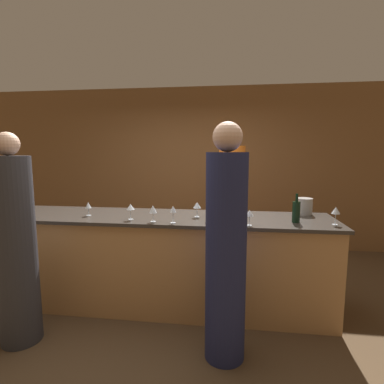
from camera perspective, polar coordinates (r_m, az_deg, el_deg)
The scene contains 16 objects.
ground_plane at distance 3.57m, azimuth -5.03°, elevation -20.53°, with size 14.00×14.00×0.00m, color #4C3823.
back_wall at distance 5.36m, azimuth -0.00°, elevation 4.58°, with size 8.00×0.06×2.80m.
bar_counter at distance 3.37m, azimuth -5.13°, elevation -12.93°, with size 3.54×0.79×1.01m.
bartender at distance 3.89m, azimuth 7.47°, elevation -3.71°, with size 0.33×0.33×1.97m.
guest_0 at distance 3.05m, azimuth -30.60°, elevation -9.11°, with size 0.34×0.34×1.85m.
guest_1 at distance 2.43m, azimuth 6.46°, elevation -11.19°, with size 0.33×0.33×1.91m.
wine_bottle_0 at distance 3.07m, azimuth 19.23°, elevation -3.51°, with size 0.07×0.07×0.28m.
wine_bottle_1 at distance 3.04m, azimuth 3.69°, elevation -2.94°, with size 0.08×0.08×0.31m.
ice_bucket at distance 3.50m, azimuth 20.59°, elevation -2.55°, with size 0.17×0.17×0.18m.
wine_glass_0 at distance 2.87m, azimuth -3.64°, elevation -3.41°, with size 0.06×0.06×0.17m.
wine_glass_1 at distance 3.10m, azimuth 25.72°, elevation -3.27°, with size 0.08×0.08×0.17m.
wine_glass_2 at distance 3.07m, azimuth -11.64°, elevation -2.88°, with size 0.08×0.08×0.16m.
wine_glass_3 at distance 3.13m, azimuth 0.96°, elevation -2.59°, with size 0.08×0.08×0.16m.
wine_glass_4 at distance 2.82m, azimuth 10.89°, elevation -4.04°, with size 0.08×0.08×0.15m.
wine_glass_5 at distance 2.94m, azimuth -7.45°, elevation -3.33°, with size 0.08×0.08×0.16m.
wine_glass_6 at distance 3.39m, azimuth -19.15°, elevation -2.47°, with size 0.06×0.06×0.15m.
Camera 1 is at (0.70, -3.07, 1.69)m, focal length 28.00 mm.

